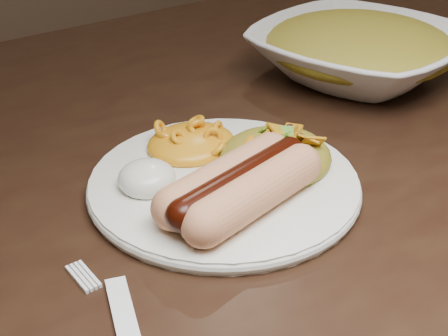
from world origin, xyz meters
TOP-DOWN VIEW (x-y plane):
  - table at (0.00, 0.00)m, footprint 1.60×0.90m
  - plate at (0.04, -0.07)m, footprint 0.28×0.28m
  - hotdog at (0.03, -0.11)m, footprint 0.14×0.09m
  - mac_and_cheese at (0.05, -0.00)m, footprint 0.09×0.09m
  - sour_cream at (-0.02, -0.04)m, footprint 0.06×0.06m
  - taco_salad at (0.10, -0.08)m, footprint 0.11×0.10m
  - fork at (-0.11, -0.17)m, footprint 0.07×0.14m
  - serving_bowl at (0.34, 0.04)m, footprint 0.30×0.30m
  - bowl_filling at (0.34, 0.04)m, footprint 0.27×0.27m

SIDE VIEW (x-z plane):
  - table at x=0.00m, z-range 0.28..1.03m
  - fork at x=-0.11m, z-range 0.75..0.75m
  - plate at x=0.04m, z-range 0.75..0.76m
  - sour_cream at x=-0.02m, z-range 0.76..0.79m
  - mac_and_cheese at x=0.05m, z-range 0.76..0.80m
  - taco_salad at x=0.10m, z-range 0.76..0.80m
  - serving_bowl at x=0.34m, z-range 0.75..0.81m
  - hotdog at x=0.03m, z-range 0.76..0.80m
  - bowl_filling at x=0.34m, z-range 0.77..0.83m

